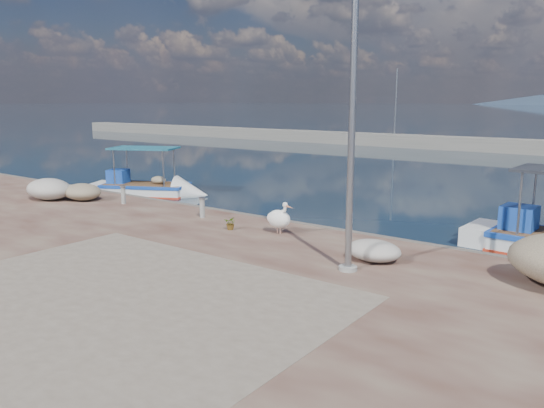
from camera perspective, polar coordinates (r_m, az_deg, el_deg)
The scene contains 12 objects.
ground at distance 14.16m, azimuth -9.33°, elevation -7.56°, with size 1400.00×1400.00×0.00m, color #162635.
quay_patch at distance 11.45m, azimuth -16.83°, elevation -9.78°, with size 9.00×7.00×0.01m, color gray.
breakwater at distance 50.34m, azimuth 25.62°, elevation 5.59°, with size 120.00×2.20×7.50m.
boat_left at distance 26.30m, azimuth -13.53°, elevation 1.42°, with size 5.80×4.11×2.68m.
pelican at distance 16.03m, azimuth 0.78°, elevation -1.56°, with size 1.07×0.64×1.02m.
lamp_post at distance 12.30m, azimuth 8.63°, elevation 7.74°, with size 0.44×0.96×7.00m.
bollard_near at distance 18.45m, azimuth -7.52°, elevation -0.27°, with size 0.23×0.23×0.71m.
bollard_far at distance 21.54m, azimuth -15.71°, elevation 1.05°, with size 0.23×0.23×0.71m.
potted_plant at distance 16.65m, azimuth -4.44°, elevation -2.04°, with size 0.39×0.34×0.43m, color #33722D.
net_pile_d at distance 13.67m, azimuth 10.90°, elevation -4.93°, with size 1.41×1.06×0.53m, color beige.
net_pile_b at distance 22.86m, azimuth -19.73°, elevation 1.24°, with size 1.72×1.34×0.67m, color tan.
net_pile_a at distance 23.48m, azimuth -22.88°, elevation 1.49°, with size 2.11×1.53×0.86m, color beige.
Camera 1 is at (9.74, -9.24, 4.49)m, focal length 35.00 mm.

